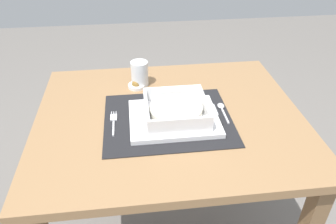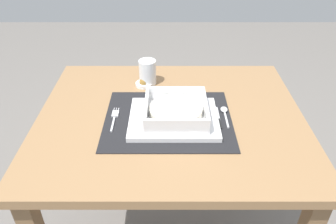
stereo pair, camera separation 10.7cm
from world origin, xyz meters
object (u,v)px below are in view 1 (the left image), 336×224
at_px(dining_table, 169,139).
at_px(butter_knife, 217,115).
at_px(drinking_glass, 140,75).
at_px(condiment_saucer, 137,85).
at_px(spoon, 222,108).
at_px(porridge_bowl, 176,111).
at_px(fork, 114,121).

bearing_deg(dining_table, butter_knife, -11.02).
height_order(drinking_glass, condiment_saucer, drinking_glass).
relative_size(dining_table, butter_knife, 7.02).
distance_m(dining_table, spoon, 0.21).
bearing_deg(drinking_glass, condiment_saucer, -129.21).
height_order(butter_knife, condiment_saucer, condiment_saucer).
relative_size(drinking_glass, condiment_saucer, 1.49).
relative_size(porridge_bowl, spoon, 1.71).
bearing_deg(drinking_glass, butter_knife, -45.75).
bearing_deg(porridge_bowl, drinking_glass, 112.17).
height_order(dining_table, porridge_bowl, porridge_bowl).
bearing_deg(butter_knife, condiment_saucer, 141.60).
distance_m(butter_knife, condiment_saucer, 0.34).
distance_m(dining_table, condiment_saucer, 0.25).
distance_m(spoon, condiment_saucer, 0.34).
xyz_separation_m(dining_table, condiment_saucer, (-0.10, 0.20, 0.12)).
bearing_deg(drinking_glass, dining_table, -68.23).
bearing_deg(fork, condiment_saucer, 73.73).
bearing_deg(fork, spoon, 9.17).
relative_size(fork, condiment_saucer, 2.06).
relative_size(dining_table, condiment_saucer, 13.74).
relative_size(spoon, butter_knife, 0.91).
bearing_deg(condiment_saucer, porridge_bowl, -63.53).
distance_m(porridge_bowl, butter_knife, 0.14).
xyz_separation_m(porridge_bowl, spoon, (0.17, 0.04, -0.03)).
relative_size(dining_table, spoon, 7.68).
height_order(spoon, drinking_glass, drinking_glass).
relative_size(spoon, condiment_saucer, 1.79).
bearing_deg(dining_table, drinking_glass, 111.77).
distance_m(porridge_bowl, spoon, 0.17).
bearing_deg(butter_knife, dining_table, 172.61).
xyz_separation_m(porridge_bowl, condiment_saucer, (-0.12, 0.24, -0.03)).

